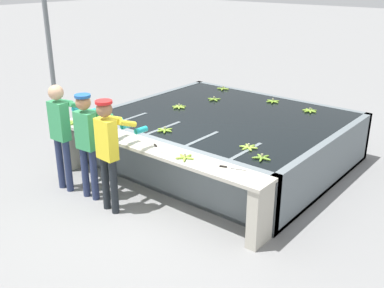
{
  "coord_description": "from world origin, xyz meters",
  "views": [
    {
      "loc": [
        4.39,
        -4.19,
        3.34
      ],
      "look_at": [
        0.0,
        1.21,
        0.62
      ],
      "focal_mm": 42.0,
      "sensor_mm": 36.0,
      "label": 1
    }
  ],
  "objects_px": {
    "worker_1": "(88,136)",
    "banana_bunch_floating_6": "(273,101)",
    "banana_bunch_floating_0": "(214,99)",
    "banana_bunch_floating_2": "(310,111)",
    "support_post_left": "(52,68)",
    "banana_bunch_floating_7": "(249,147)",
    "worker_2": "(109,145)",
    "banana_bunch_floating_4": "(100,115)",
    "banana_bunch_floating_1": "(223,89)",
    "knife_1": "(228,167)",
    "worker_0": "(62,128)",
    "banana_bunch_floating_5": "(179,107)",
    "banana_bunch_floating_3": "(165,130)",
    "banana_bunch_ledge_0": "(75,122)",
    "banana_bunch_ledge_1": "(185,157)",
    "banana_bunch_floating_8": "(262,158)",
    "knife_0": "(157,147)"
  },
  "relations": [
    {
      "from": "banana_bunch_floating_7",
      "to": "knife_1",
      "type": "xyz_separation_m",
      "value": [
        0.17,
        -0.76,
        -0.01
      ]
    },
    {
      "from": "banana_bunch_floating_3",
      "to": "banana_bunch_floating_0",
      "type": "bearing_deg",
      "value": 103.62
    },
    {
      "from": "banana_bunch_floating_1",
      "to": "banana_bunch_floating_6",
      "type": "height_order",
      "value": "same"
    },
    {
      "from": "banana_bunch_floating_0",
      "to": "banana_bunch_floating_2",
      "type": "distance_m",
      "value": 1.9
    },
    {
      "from": "worker_2",
      "to": "banana_bunch_floating_6",
      "type": "bearing_deg",
      "value": 83.27
    },
    {
      "from": "banana_bunch_floating_1",
      "to": "banana_bunch_floating_6",
      "type": "bearing_deg",
      "value": -8.35
    },
    {
      "from": "banana_bunch_ledge_0",
      "to": "support_post_left",
      "type": "relative_size",
      "value": 0.09
    },
    {
      "from": "worker_0",
      "to": "worker_1",
      "type": "relative_size",
      "value": 1.04
    },
    {
      "from": "banana_bunch_floating_5",
      "to": "banana_bunch_ledge_0",
      "type": "bearing_deg",
      "value": -112.93
    },
    {
      "from": "support_post_left",
      "to": "banana_bunch_ledge_0",
      "type": "bearing_deg",
      "value": -21.39
    },
    {
      "from": "worker_2",
      "to": "banana_bunch_floating_4",
      "type": "xyz_separation_m",
      "value": [
        -1.51,
        1.11,
        -0.12
      ]
    },
    {
      "from": "banana_bunch_floating_4",
      "to": "banana_bunch_floating_6",
      "type": "bearing_deg",
      "value": 54.28
    },
    {
      "from": "banana_bunch_floating_0",
      "to": "support_post_left",
      "type": "bearing_deg",
      "value": -135.47
    },
    {
      "from": "banana_bunch_floating_8",
      "to": "banana_bunch_ledge_0",
      "type": "distance_m",
      "value": 3.34
    },
    {
      "from": "worker_1",
      "to": "banana_bunch_floating_7",
      "type": "bearing_deg",
      "value": 34.96
    },
    {
      "from": "support_post_left",
      "to": "banana_bunch_floating_7",
      "type": "bearing_deg",
      "value": 5.53
    },
    {
      "from": "banana_bunch_floating_6",
      "to": "banana_bunch_floating_3",
      "type": "bearing_deg",
      "value": -101.01
    },
    {
      "from": "worker_0",
      "to": "banana_bunch_floating_1",
      "type": "xyz_separation_m",
      "value": [
        0.21,
        4.03,
        -0.14
      ]
    },
    {
      "from": "banana_bunch_ledge_0",
      "to": "knife_1",
      "type": "xyz_separation_m",
      "value": [
        3.08,
        0.13,
        -0.01
      ]
    },
    {
      "from": "banana_bunch_floating_6",
      "to": "support_post_left",
      "type": "height_order",
      "value": "support_post_left"
    },
    {
      "from": "worker_0",
      "to": "knife_1",
      "type": "height_order",
      "value": "worker_0"
    },
    {
      "from": "knife_1",
      "to": "banana_bunch_floating_4",
      "type": "bearing_deg",
      "value": 172.2
    },
    {
      "from": "support_post_left",
      "to": "banana_bunch_ledge_1",
      "type": "bearing_deg",
      "value": -7.47
    },
    {
      "from": "banana_bunch_ledge_1",
      "to": "banana_bunch_floating_4",
      "type": "bearing_deg",
      "value": 167.36
    },
    {
      "from": "knife_1",
      "to": "banana_bunch_ledge_0",
      "type": "bearing_deg",
      "value": -177.58
    },
    {
      "from": "banana_bunch_ledge_0",
      "to": "banana_bunch_floating_8",
      "type": "bearing_deg",
      "value": 11.67
    },
    {
      "from": "worker_2",
      "to": "support_post_left",
      "type": "height_order",
      "value": "support_post_left"
    },
    {
      "from": "banana_bunch_floating_7",
      "to": "banana_bunch_floating_3",
      "type": "bearing_deg",
      "value": -171.5
    },
    {
      "from": "banana_bunch_ledge_1",
      "to": "banana_bunch_floating_2",
      "type": "bearing_deg",
      "value": 83.33
    },
    {
      "from": "knife_0",
      "to": "worker_2",
      "type": "bearing_deg",
      "value": -119.0
    },
    {
      "from": "worker_0",
      "to": "support_post_left",
      "type": "relative_size",
      "value": 0.54
    },
    {
      "from": "worker_1",
      "to": "banana_bunch_ledge_1",
      "type": "distance_m",
      "value": 1.57
    },
    {
      "from": "banana_bunch_floating_3",
      "to": "banana_bunch_floating_5",
      "type": "height_order",
      "value": "same"
    },
    {
      "from": "banana_bunch_floating_4",
      "to": "banana_bunch_floating_5",
      "type": "relative_size",
      "value": 1.01
    },
    {
      "from": "banana_bunch_floating_6",
      "to": "support_post_left",
      "type": "distance_m",
      "value": 4.31
    },
    {
      "from": "banana_bunch_floating_0",
      "to": "support_post_left",
      "type": "distance_m",
      "value": 3.19
    },
    {
      "from": "banana_bunch_floating_0",
      "to": "banana_bunch_floating_7",
      "type": "xyz_separation_m",
      "value": [
        1.95,
        -1.78,
        -0.0
      ]
    },
    {
      "from": "banana_bunch_floating_5",
      "to": "knife_1",
      "type": "relative_size",
      "value": 0.83
    },
    {
      "from": "banana_bunch_floating_1",
      "to": "banana_bunch_floating_3",
      "type": "height_order",
      "value": "same"
    },
    {
      "from": "banana_bunch_floating_1",
      "to": "knife_1",
      "type": "bearing_deg",
      "value": -53.59
    },
    {
      "from": "worker_1",
      "to": "banana_bunch_floating_7",
      "type": "height_order",
      "value": "worker_1"
    },
    {
      "from": "banana_bunch_floating_7",
      "to": "banana_bunch_floating_1",
      "type": "bearing_deg",
      "value": 131.62
    },
    {
      "from": "banana_bunch_floating_6",
      "to": "banana_bunch_floating_7",
      "type": "bearing_deg",
      "value": -68.23
    },
    {
      "from": "banana_bunch_floating_7",
      "to": "banana_bunch_floating_2",
      "type": "bearing_deg",
      "value": 92.68
    },
    {
      "from": "banana_bunch_floating_0",
      "to": "banana_bunch_floating_2",
      "type": "height_order",
      "value": "same"
    },
    {
      "from": "banana_bunch_floating_1",
      "to": "knife_1",
      "type": "xyz_separation_m",
      "value": [
        2.47,
        -3.35,
        -0.01
      ]
    },
    {
      "from": "worker_0",
      "to": "banana_bunch_floating_4",
      "type": "bearing_deg",
      "value": 110.27
    },
    {
      "from": "worker_1",
      "to": "banana_bunch_floating_6",
      "type": "distance_m",
      "value": 3.89
    },
    {
      "from": "banana_bunch_floating_6",
      "to": "worker_0",
      "type": "bearing_deg",
      "value": -112.11
    },
    {
      "from": "banana_bunch_floating_1",
      "to": "banana_bunch_floating_2",
      "type": "xyz_separation_m",
      "value": [
        2.19,
        -0.32,
        -0.0
      ]
    }
  ]
}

